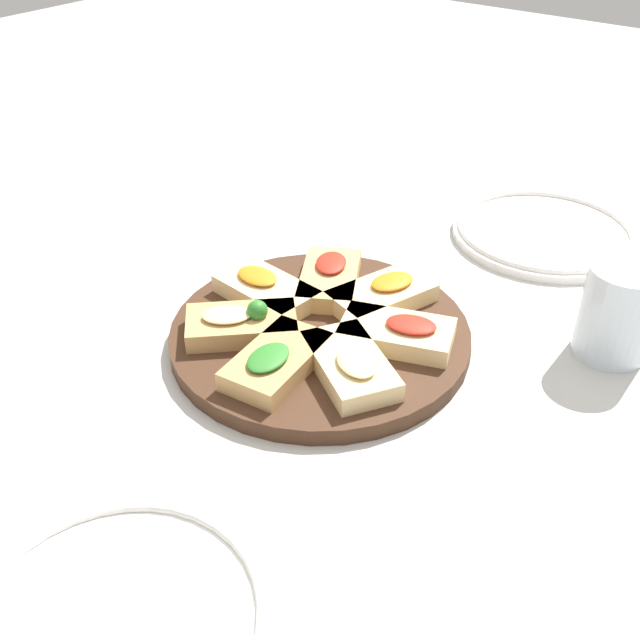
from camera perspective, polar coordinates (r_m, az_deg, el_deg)
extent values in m
plane|color=beige|center=(0.76, 0.00, -1.68)|extent=(3.00, 3.00, 0.00)
cylinder|color=#422819|center=(0.75, 0.00, -1.15)|extent=(0.30, 0.30, 0.02)
cube|color=#E5C689|center=(0.73, 5.86, -1.02)|extent=(0.09, 0.12, 0.02)
ellipsoid|color=red|center=(0.72, 6.96, -0.34)|extent=(0.05, 0.06, 0.01)
cube|color=#E5C689|center=(0.78, 4.70, 1.83)|extent=(0.12, 0.09, 0.02)
ellipsoid|color=orange|center=(0.78, 5.52, 2.94)|extent=(0.06, 0.05, 0.01)
cube|color=tan|center=(0.81, 0.72, 3.10)|extent=(0.12, 0.10, 0.02)
ellipsoid|color=red|center=(0.81, 0.84, 4.39)|extent=(0.06, 0.05, 0.01)
cube|color=#E5C689|center=(0.79, -4.10, 2.20)|extent=(0.07, 0.11, 0.02)
ellipsoid|color=orange|center=(0.79, -4.81, 3.37)|extent=(0.04, 0.05, 0.01)
cube|color=tan|center=(0.74, -5.99, -0.37)|extent=(0.12, 0.12, 0.02)
ellipsoid|color=beige|center=(0.73, -7.10, 0.41)|extent=(0.06, 0.06, 0.01)
sphere|color=#2D7A28|center=(0.73, -4.80, 0.73)|extent=(0.02, 0.02, 0.02)
cube|color=tan|center=(0.69, -3.30, -3.15)|extent=(0.11, 0.07, 0.02)
ellipsoid|color=#2D7A28|center=(0.67, -3.96, -2.86)|extent=(0.05, 0.04, 0.01)
cube|color=#E5C689|center=(0.68, 2.29, -3.45)|extent=(0.11, 0.12, 0.02)
ellipsoid|color=beige|center=(0.67, 2.76, -3.23)|extent=(0.05, 0.06, 0.01)
cylinder|color=white|center=(0.55, -15.36, -21.71)|extent=(0.21, 0.21, 0.01)
torus|color=white|center=(0.54, -15.48, -21.30)|extent=(0.20, 0.20, 0.01)
cylinder|color=white|center=(0.99, 16.71, 6.31)|extent=(0.23, 0.23, 0.01)
torus|color=white|center=(0.98, 16.78, 6.67)|extent=(0.22, 0.22, 0.01)
cylinder|color=silver|center=(0.77, 21.74, 0.59)|extent=(0.07, 0.07, 0.10)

